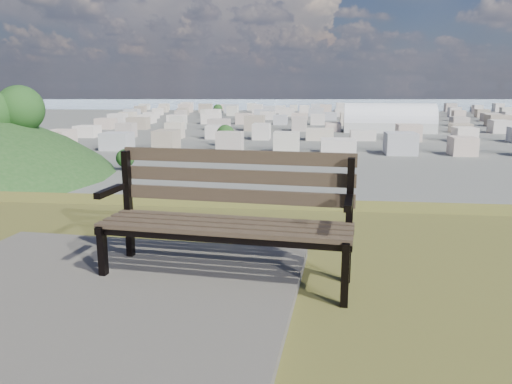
# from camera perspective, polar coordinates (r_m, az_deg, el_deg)

# --- Properties ---
(park_bench) EXTENTS (1.96, 0.80, 1.00)m
(park_bench) POSITION_cam_1_polar(r_m,az_deg,el_deg) (3.85, -3.12, -2.01)
(park_bench) COLOR #463928
(park_bench) RESTS_ON hilltop_mesa
(gravel_patch) EXTENTS (3.12, 4.26, 0.08)m
(gravel_patch) POSITION_cam_1_polar(r_m,az_deg,el_deg) (3.18, -25.57, -16.54)
(gravel_patch) COLOR #55504A
(gravel_patch) RESTS_ON hilltop_mesa
(arena) EXTENTS (52.57, 23.77, 21.87)m
(arena) POSITION_cam_1_polar(r_m,az_deg,el_deg) (305.21, 14.91, 7.63)
(arena) COLOR silver
(arena) RESTS_ON ground
(city_blocks) EXTENTS (395.00, 361.00, 7.00)m
(city_blocks) POSITION_cam_1_polar(r_m,az_deg,el_deg) (397.07, 6.77, 8.63)
(city_blocks) COLOR silver
(city_blocks) RESTS_ON ground
(city_trees) EXTENTS (406.52, 387.20, 9.98)m
(city_trees) POSITION_cam_1_polar(r_m,az_deg,el_deg) (322.77, 2.02, 8.18)
(city_trees) COLOR #332019
(city_trees) RESTS_ON ground
(bay_water) EXTENTS (2400.00, 700.00, 0.12)m
(bay_water) POSITION_cam_1_polar(r_m,az_deg,el_deg) (902.35, 6.81, 10.27)
(bay_water) COLOR #92ABBA
(bay_water) RESTS_ON ground
(far_hills) EXTENTS (2050.00, 340.00, 60.00)m
(far_hills) POSITION_cam_1_polar(r_m,az_deg,el_deg) (1406.20, 4.31, 11.96)
(far_hills) COLOR #9CADC2
(far_hills) RESTS_ON ground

